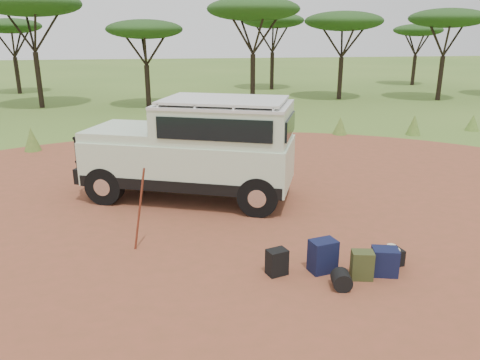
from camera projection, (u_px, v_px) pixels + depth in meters
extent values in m
plane|color=#4D7328|center=(232.00, 231.00, 10.11)|extent=(140.00, 140.00, 0.00)
cylinder|color=brown|center=(232.00, 231.00, 10.11)|extent=(23.00, 23.00, 0.01)
cone|color=#4D7328|center=(32.00, 139.00, 16.81)|extent=(0.60, 0.60, 0.85)
cone|color=#4D7328|center=(119.00, 133.00, 18.16)|extent=(0.60, 0.60, 0.70)
cone|color=#4D7328|center=(197.00, 130.00, 18.24)|extent=(0.60, 0.60, 0.90)
cone|color=#4D7328|center=(274.00, 131.00, 18.37)|extent=(0.60, 0.60, 0.80)
cone|color=#4D7328|center=(340.00, 126.00, 19.52)|extent=(0.60, 0.60, 0.75)
cone|color=#4D7328|center=(414.00, 125.00, 19.43)|extent=(0.60, 0.60, 0.85)
cone|color=#4D7328|center=(473.00, 123.00, 20.31)|extent=(0.60, 0.60, 0.70)
cylinder|color=black|center=(39.00, 80.00, 26.20)|extent=(0.28, 0.28, 3.06)
ellipsoid|color=#173B15|center=(29.00, 3.00, 24.98)|extent=(5.50, 5.50, 1.38)
cylinder|color=black|center=(148.00, 86.00, 26.53)|extent=(0.28, 0.28, 2.34)
ellipsoid|color=#173B15|center=(144.00, 29.00, 25.60)|extent=(4.20, 4.20, 1.05)
cylinder|color=black|center=(253.00, 80.00, 27.04)|extent=(0.28, 0.28, 2.93)
ellipsoid|color=#173B15|center=(253.00, 9.00, 25.87)|extent=(5.20, 5.20, 1.30)
cylinder|color=black|center=(340.00, 78.00, 29.66)|extent=(0.28, 0.28, 2.61)
ellipsoid|color=#173B15|center=(344.00, 21.00, 28.62)|extent=(4.80, 4.80, 1.20)
cylinder|color=black|center=(440.00, 78.00, 29.21)|extent=(0.28, 0.28, 2.70)
ellipsoid|color=#173B15|center=(448.00, 18.00, 28.13)|extent=(4.60, 4.60, 1.15)
cylinder|color=black|center=(17.00, 76.00, 32.38)|extent=(0.28, 0.28, 2.48)
ellipsoid|color=#173B15|center=(10.00, 26.00, 31.39)|extent=(4.00, 4.00, 1.00)
cylinder|color=black|center=(272.00, 71.00, 34.80)|extent=(0.28, 0.28, 2.70)
ellipsoid|color=#173B15|center=(273.00, 20.00, 33.72)|extent=(4.50, 4.50, 1.12)
cylinder|color=black|center=(414.00, 70.00, 37.73)|extent=(0.28, 0.28, 2.34)
ellipsoid|color=#173B15|center=(418.00, 30.00, 36.80)|extent=(3.80, 3.80, 0.95)
cube|color=beige|center=(190.00, 159.00, 11.88)|extent=(5.52, 3.85, 1.08)
cube|color=black|center=(190.00, 175.00, 12.01)|extent=(5.44, 3.86, 0.27)
cube|color=beige|center=(224.00, 123.00, 11.41)|extent=(3.69, 3.05, 0.85)
cube|color=silver|center=(224.00, 104.00, 11.27)|extent=(3.71, 3.09, 0.07)
cube|color=silver|center=(224.00, 100.00, 11.24)|extent=(3.42, 2.88, 0.06)
cube|color=beige|center=(129.00, 132.00, 12.01)|extent=(2.49, 2.53, 0.23)
cube|color=black|center=(164.00, 119.00, 11.71)|extent=(0.82, 1.67, 0.60)
cube|color=black|center=(213.00, 130.00, 10.44)|extent=(2.52, 1.05, 0.51)
cube|color=black|center=(234.00, 115.00, 12.35)|extent=(2.52, 1.05, 0.51)
cube|color=black|center=(290.00, 126.00, 11.09)|extent=(0.68, 1.58, 0.47)
cube|color=black|center=(97.00, 166.00, 12.51)|extent=(0.92, 1.97, 0.39)
cylinder|color=black|center=(89.00, 133.00, 12.26)|extent=(0.62, 1.39, 0.08)
cylinder|color=black|center=(91.00, 155.00, 12.44)|extent=(0.62, 1.39, 0.08)
cylinder|color=silver|center=(83.00, 144.00, 12.04)|extent=(0.17, 0.26, 0.25)
cylinder|color=silver|center=(95.00, 138.00, 12.63)|extent=(0.17, 0.26, 0.25)
cube|color=silver|center=(93.00, 161.00, 12.49)|extent=(0.22, 0.46, 0.14)
cylinder|color=black|center=(181.00, 118.00, 12.66)|extent=(0.12, 0.12, 0.94)
cylinder|color=black|center=(105.00, 186.00, 11.58)|extent=(1.00, 0.65, 0.95)
cylinder|color=black|center=(136.00, 166.00, 13.28)|extent=(1.00, 0.65, 0.95)
cylinder|color=black|center=(258.00, 197.00, 10.81)|extent=(1.00, 0.65, 0.95)
cylinder|color=black|center=(270.00, 174.00, 12.51)|extent=(1.00, 0.65, 0.95)
cylinder|color=maroon|center=(140.00, 210.00, 8.98)|extent=(0.33, 0.16, 1.69)
cube|color=black|center=(277.00, 262.00, 8.23)|extent=(0.41, 0.35, 0.47)
cube|color=#111537|center=(323.00, 256.00, 8.32)|extent=(0.52, 0.42, 0.60)
cube|color=#3D4520|center=(362.00, 265.00, 8.09)|extent=(0.42, 0.34, 0.51)
cube|color=#111537|center=(385.00, 262.00, 8.23)|extent=(0.52, 0.44, 0.50)
cube|color=black|center=(390.00, 257.00, 8.59)|extent=(0.48, 0.38, 0.31)
cylinder|color=black|center=(341.00, 280.00, 7.79)|extent=(0.37, 0.37, 0.32)
cylinder|color=beige|center=(391.00, 249.00, 8.54)|extent=(0.32, 0.32, 0.01)
cylinder|color=beige|center=(391.00, 247.00, 8.53)|extent=(0.16, 0.16, 0.08)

